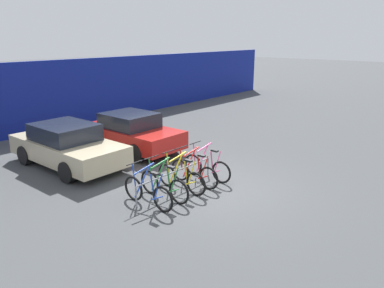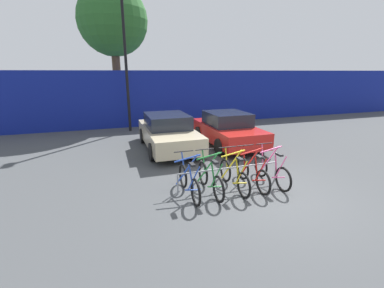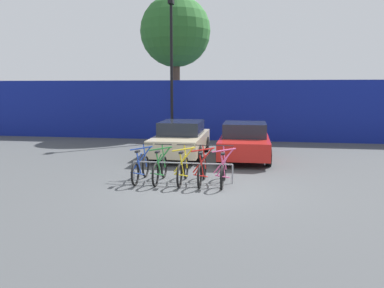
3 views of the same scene
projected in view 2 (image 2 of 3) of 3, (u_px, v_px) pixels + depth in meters
name	position (u px, v px, depth m)	size (l,w,h in m)	color
ground_plane	(266.00, 194.00, 6.60)	(120.00, 120.00, 0.00)	#424447
hoarding_wall	(174.00, 98.00, 14.86)	(36.00, 0.16, 3.09)	navy
bike_rack	(230.00, 170.00, 6.87)	(2.95, 0.04, 0.57)	gray
bicycle_blue	(189.00, 182.00, 6.40)	(0.68, 1.71, 1.05)	black
bicycle_green	(210.00, 179.00, 6.57)	(0.68, 1.71, 1.05)	black
bicycle_yellow	(234.00, 176.00, 6.77)	(0.68, 1.71, 1.05)	black
bicycle_red	(252.00, 173.00, 6.94)	(0.68, 1.71, 1.05)	black
bicycle_pink	(271.00, 171.00, 7.12)	(0.68, 1.71, 1.05)	black
car_beige	(168.00, 132.00, 10.26)	(1.91, 4.28, 1.40)	#C1B28E
car_red	(227.00, 129.00, 10.76)	(1.91, 3.91, 1.40)	red
lamp_post	(125.00, 55.00, 12.54)	(0.24, 0.44, 6.85)	black
tree_behind_hoarding	(113.00, 21.00, 14.46)	(3.90, 3.90, 7.75)	brown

